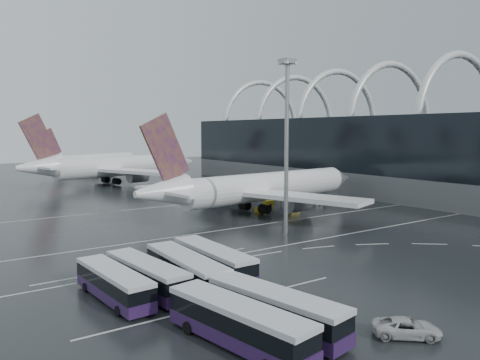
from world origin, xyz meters
TOP-DOWN VIEW (x-y plane):
  - ground at (0.00, 0.00)m, footprint 420.00×420.00m
  - terminal at (61.56, 19.84)m, footprint 42.00×160.00m
  - lane_marking_near at (0.00, -2.00)m, footprint 120.00×0.25m
  - lane_marking_mid at (0.00, 12.00)m, footprint 120.00×0.25m
  - lane_marking_far at (0.00, 40.00)m, footprint 120.00×0.25m
  - bus_bay_line_south at (-24.00, -16.00)m, footprint 28.00×0.25m
  - bus_bay_line_north at (-24.00, 0.00)m, footprint 28.00×0.25m
  - airliner_main at (9.50, 22.57)m, footprint 57.52×50.17m
  - airliner_gate_b at (3.07, 88.22)m, footprint 60.75×53.83m
  - airliner_gate_c at (10.90, 135.68)m, footprint 47.37×43.24m
  - bus_row_near_a at (-32.03, -9.26)m, footprint 3.62×12.70m
  - bus_row_near_b at (-28.46, -8.83)m, footprint 4.02×13.12m
  - bus_row_near_c at (-24.44, -9.88)m, footprint 3.66×14.01m
  - bus_row_near_d at (-20.19, -8.38)m, footprint 3.41×13.66m
  - bus_row_far_a at (-27.63, -24.18)m, footprint 5.21×13.94m
  - bus_row_far_b at (-23.46, -23.56)m, footprint 5.24×13.68m
  - van_curve_a at (-15.64, -30.54)m, footprint 5.69×5.37m
  - floodlight_mast at (0.70, 3.61)m, footprint 2.10×2.10m
  - gse_cart_belly_a at (17.21, 20.50)m, footprint 2.43×1.43m
  - gse_cart_belly_b at (23.64, 32.04)m, footprint 2.23×1.32m
  - gse_cart_belly_c at (9.54, 22.04)m, footprint 2.06×1.22m
  - gse_cart_belly_d at (26.36, 22.79)m, footprint 2.11×1.25m
  - gse_cart_belly_e at (15.92, 27.30)m, footprint 2.23×1.32m

SIDE VIEW (x-z plane):
  - ground at x=0.00m, z-range 0.00..0.00m
  - lane_marking_near at x=0.00m, z-range 0.00..0.01m
  - lane_marking_mid at x=0.00m, z-range 0.00..0.01m
  - lane_marking_far at x=0.00m, z-range 0.00..0.01m
  - bus_bay_line_south at x=-24.00m, z-range 0.00..0.01m
  - bus_bay_line_north at x=-24.00m, z-range 0.00..0.01m
  - gse_cart_belly_c at x=9.54m, z-range 0.00..1.12m
  - gse_cart_belly_d at x=26.36m, z-range 0.00..1.15m
  - gse_cart_belly_e at x=15.92m, z-range 0.00..1.22m
  - gse_cart_belly_b at x=23.64m, z-range 0.00..1.22m
  - gse_cart_belly_a at x=17.21m, z-range 0.00..1.32m
  - van_curve_a at x=-15.64m, z-range 0.00..1.49m
  - bus_row_near_a at x=-32.03m, z-range 0.15..3.24m
  - bus_row_near_b at x=-28.46m, z-range 0.16..3.34m
  - bus_row_far_b at x=-23.46m, z-range 0.16..3.45m
  - bus_row_far_a at x=-27.63m, z-range 0.17..3.52m
  - bus_row_near_d at x=-20.19m, z-range 0.17..3.52m
  - bus_row_near_c at x=-24.44m, z-range 0.17..3.60m
  - airliner_gate_c at x=10.90m, z-range -4.39..13.18m
  - airliner_main at x=9.50m, z-range -4.86..14.61m
  - airliner_gate_b at x=3.07m, z-range -5.29..15.88m
  - terminal at x=61.56m, z-range -6.58..28.32m
  - floodlight_mast at x=0.70m, z-range 3.54..30.97m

